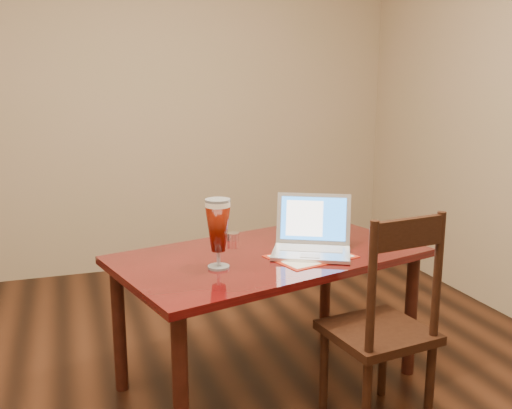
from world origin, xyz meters
name	(u,v)px	position (x,y,z in m)	size (l,w,h in m)	color
dining_table	(269,266)	(0.52, 0.49, 0.61)	(1.58, 1.14, 0.98)	#550B0B
dining_chair	(383,328)	(0.85, 0.00, 0.45)	(0.46, 0.44, 0.96)	black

